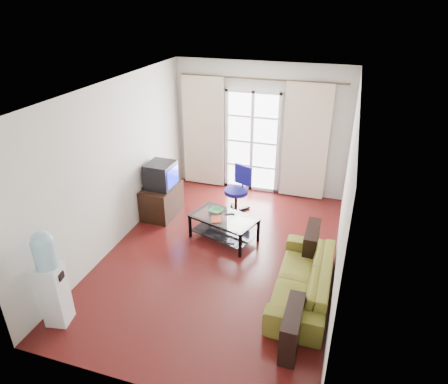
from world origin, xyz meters
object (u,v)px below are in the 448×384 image
object	(u,v)px
task_chair	(237,199)
tv_stand	(162,200)
crt_tv	(160,175)
water_cooler	(50,277)
sofa	(303,279)
coffee_table	(224,225)

from	to	relation	value
task_chair	tv_stand	bearing A→B (deg)	-136.18
crt_tv	task_chair	size ratio (longest dim) A/B	0.58
water_cooler	sofa	bearing A→B (deg)	15.77
sofa	coffee_table	bearing A→B (deg)	-124.46
task_chair	sofa	bearing A→B (deg)	-30.04
tv_stand	water_cooler	bearing A→B (deg)	-89.13
sofa	task_chair	bearing A→B (deg)	-142.50
crt_tv	water_cooler	bearing A→B (deg)	-88.87
task_chair	water_cooler	bearing A→B (deg)	-89.22
tv_stand	crt_tv	bearing A→B (deg)	90.26
crt_tv	sofa	bearing A→B (deg)	-25.32
sofa	water_cooler	world-z (taller)	water_cooler
crt_tv	water_cooler	xyz separation A→B (m)	(-0.06, -2.98, -0.12)
sofa	tv_stand	size ratio (longest dim) A/B	2.31
sofa	water_cooler	size ratio (longest dim) A/B	1.38
coffee_table	water_cooler	bearing A→B (deg)	-120.19
sofa	task_chair	size ratio (longest dim) A/B	2.02
tv_stand	water_cooler	xyz separation A→B (m)	(-0.06, -2.97, 0.42)
crt_tv	coffee_table	bearing A→B (deg)	-16.55
sofa	coffee_table	distance (m)	1.81
water_cooler	task_chair	bearing A→B (deg)	57.33
sofa	crt_tv	xyz separation A→B (m)	(-2.89, 1.51, 0.56)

